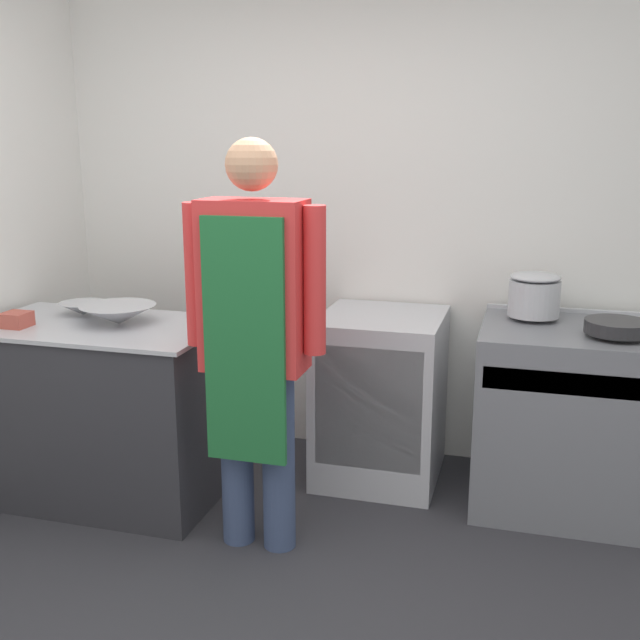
# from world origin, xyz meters

# --- Properties ---
(wall_back) EXTENTS (8.00, 0.05, 2.70)m
(wall_back) POSITION_xyz_m (0.00, 2.01, 1.35)
(wall_back) COLOR white
(wall_back) RESTS_ON ground_plane
(prep_counter) EXTENTS (1.18, 0.70, 0.88)m
(prep_counter) POSITION_xyz_m (-1.01, 1.06, 0.44)
(prep_counter) COLOR #2D2D33
(prep_counter) RESTS_ON ground_plane
(stove) EXTENTS (0.84, 0.72, 0.90)m
(stove) POSITION_xyz_m (1.18, 1.57, 0.44)
(stove) COLOR slate
(stove) RESTS_ON ground_plane
(fridge_unit) EXTENTS (0.61, 0.65, 0.87)m
(fridge_unit) POSITION_xyz_m (0.26, 1.63, 0.44)
(fridge_unit) COLOR silver
(fridge_unit) RESTS_ON ground_plane
(person_cook) EXTENTS (0.60, 0.24, 1.74)m
(person_cook) POSITION_xyz_m (-0.12, 0.80, 0.99)
(person_cook) COLOR #38476B
(person_cook) RESTS_ON ground_plane
(mixing_bowl) EXTENTS (0.36, 0.36, 0.09)m
(mixing_bowl) POSITION_xyz_m (-0.91, 1.08, 0.92)
(mixing_bowl) COLOR #B2B5BC
(mixing_bowl) RESTS_ON prep_counter
(small_bowl) EXTENTS (0.23, 0.23, 0.06)m
(small_bowl) POSITION_xyz_m (-1.19, 1.21, 0.91)
(small_bowl) COLOR #B2B5BC
(small_bowl) RESTS_ON prep_counter
(plastic_tub) EXTENTS (0.12, 0.12, 0.07)m
(plastic_tub) POSITION_xyz_m (-1.35, 0.90, 0.91)
(plastic_tub) COLOR #B24C3F
(plastic_tub) RESTS_ON prep_counter
(stock_pot) EXTENTS (0.24, 0.24, 0.21)m
(stock_pot) POSITION_xyz_m (0.99, 1.70, 1.01)
(stock_pot) COLOR #B2B5BC
(stock_pot) RESTS_ON stove
(saute_pan) EXTENTS (0.28, 0.28, 0.06)m
(saute_pan) POSITION_xyz_m (1.35, 1.45, 0.93)
(saute_pan) COLOR #262628
(saute_pan) RESTS_ON stove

